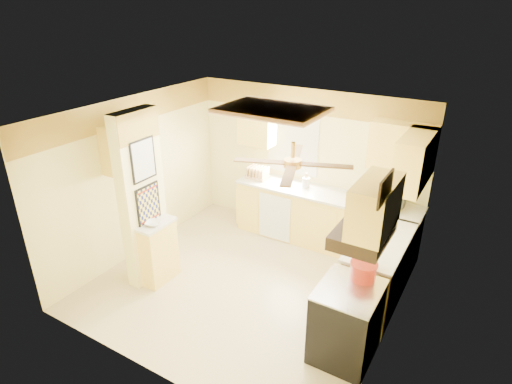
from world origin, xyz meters
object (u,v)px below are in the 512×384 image
Objects in this scene: stove at (346,321)px; bowl at (154,223)px; dutch_oven at (363,271)px; microwave at (386,198)px; kettle at (367,257)px.

bowl reaches higher than stove.
stove is 0.61m from dutch_oven.
dutch_oven reaches higher than bowl.
dutch_oven reaches higher than stove.
microwave is 1.70m from kettle.
dutch_oven is 0.24m from kettle.
bowl is 2.86m from kettle.
stove is 4.32× the size of bowl.
microwave reaches higher than stove.
dutch_oven is (0.28, -1.91, -0.06)m from microwave.
microwave is at bearing 98.10° from kettle.
microwave is at bearing 40.89° from bowl.
stove is 3.57× the size of kettle.
stove is 2.99× the size of dutch_oven.
microwave is 1.93m from dutch_oven.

